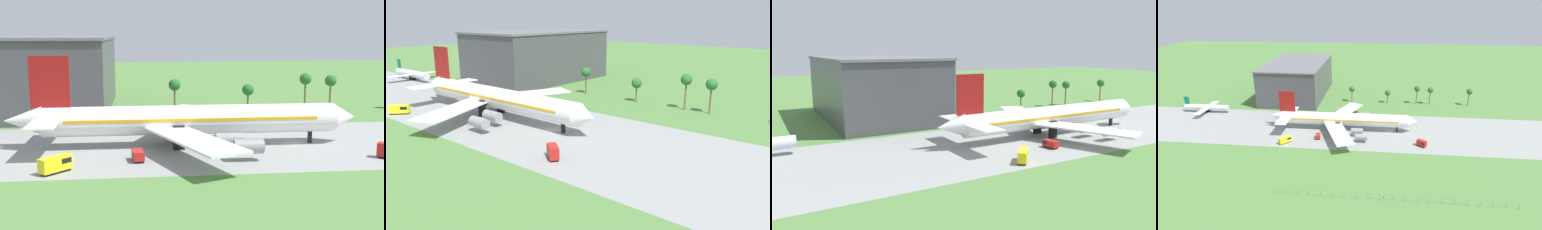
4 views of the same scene
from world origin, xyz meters
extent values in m
plane|color=#517F3D|center=(0.00, 0.00, 0.00)|extent=(600.00, 600.00, 0.00)
cube|color=gray|center=(0.00, 0.00, 0.01)|extent=(320.00, 44.00, 0.02)
cylinder|color=white|center=(-22.32, 0.15, 5.62)|extent=(62.00, 6.20, 6.20)
cone|color=white|center=(11.16, 0.15, 5.62)|extent=(4.96, 6.07, 6.07)
cone|color=white|center=(-57.19, 0.15, 6.09)|extent=(7.74, 5.89, 5.89)
cube|color=#EFA314|center=(-22.32, 0.15, 6.09)|extent=(52.70, 6.32, 0.62)
cube|color=maroon|center=(-51.46, 0.15, 13.98)|extent=(8.05, 0.50, 10.53)
cube|color=white|center=(-51.77, 0.15, 6.55)|extent=(5.58, 24.78, 0.30)
cube|color=white|center=(-23.73, -13.56, 4.54)|extent=(17.74, 28.43, 0.44)
cube|color=white|center=(-23.73, 13.85, 4.54)|extent=(17.74, 28.43, 0.44)
cylinder|color=gray|center=(-15.59, -7.29, 2.74)|extent=(5.58, 2.79, 2.79)
cylinder|color=gray|center=(-13.09, -13.48, 2.74)|extent=(5.58, 2.79, 2.79)
cylinder|color=gray|center=(-15.59, 7.58, 2.74)|extent=(5.58, 2.79, 2.79)
cylinder|color=gray|center=(-13.09, 13.77, 2.74)|extent=(5.58, 2.79, 2.79)
cube|color=black|center=(3.72, 0.15, 2.50)|extent=(0.70, 0.90, 5.00)
cube|color=black|center=(-25.42, -3.26, 2.50)|extent=(2.40, 1.20, 5.00)
cube|color=black|center=(-25.42, 3.55, 2.50)|extent=(2.40, 1.20, 5.00)
cylinder|color=silver|center=(-104.95, 16.14, 3.05)|extent=(25.63, 3.58, 3.21)
cube|color=#0F6647|center=(-116.46, 15.97, 6.91)|extent=(2.89, 0.28, 4.50)
cube|color=silver|center=(-104.95, 16.14, 2.73)|extent=(4.19, 23.08, 0.24)
cube|color=black|center=(-104.95, 16.14, 1.53)|extent=(1.24, 2.91, 3.05)
cube|color=black|center=(14.12, -14.79, 0.20)|extent=(4.03, 3.64, 0.40)
cube|color=#B21E19|center=(14.12, -14.79, 1.68)|extent=(4.67, 4.19, 2.56)
cube|color=black|center=(15.07, -15.50, 2.07)|extent=(2.43, 2.54, 0.90)
cube|color=black|center=(-33.81, -11.44, 0.20)|extent=(2.26, 3.73, 0.40)
cube|color=#B21E19|center=(-33.81, -11.44, 1.23)|extent=(2.54, 4.38, 1.66)
cube|color=black|center=(-33.96, -10.31, 1.48)|extent=(2.22, 1.71, 0.90)
cube|color=black|center=(-47.89, -17.62, 0.20)|extent=(4.77, 4.87, 0.40)
cube|color=yellow|center=(-47.89, -17.62, 1.64)|extent=(5.53, 5.65, 2.48)
cube|color=black|center=(-46.77, -16.45, 2.01)|extent=(2.90, 2.90, 0.90)
cube|color=#47474C|center=(-60.50, 54.46, 10.91)|extent=(36.00, 60.00, 21.82)
cube|color=slate|center=(-60.50, 54.46, 22.22)|extent=(36.72, 61.20, 0.80)
cylinder|color=brown|center=(17.55, 43.29, 4.62)|extent=(0.56, 0.56, 9.24)
sphere|color=#28662D|center=(17.55, 43.29, 9.84)|extent=(3.60, 3.60, 3.60)
cylinder|color=brown|center=(25.65, 43.29, 4.31)|extent=(0.56, 0.56, 8.61)
sphere|color=#28662D|center=(25.65, 43.29, 9.21)|extent=(3.60, 3.60, 3.60)
cylinder|color=brown|center=(-0.44, 43.29, 3.05)|extent=(0.56, 0.56, 6.10)
sphere|color=#28662D|center=(-0.44, 43.29, 6.70)|extent=(3.60, 3.60, 3.60)
cylinder|color=brown|center=(-22.89, 43.29, 3.93)|extent=(0.56, 0.56, 7.87)
sphere|color=#28662D|center=(-22.89, 43.29, 8.47)|extent=(3.60, 3.60, 3.60)
camera|label=1|loc=(-33.14, -99.70, 23.88)|focal=45.00mm
camera|label=2|loc=(65.34, -68.62, 29.37)|focal=35.00mm
camera|label=3|loc=(-100.74, -82.56, 25.77)|focal=35.00mm
camera|label=4|loc=(-5.52, -137.39, 62.79)|focal=28.00mm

